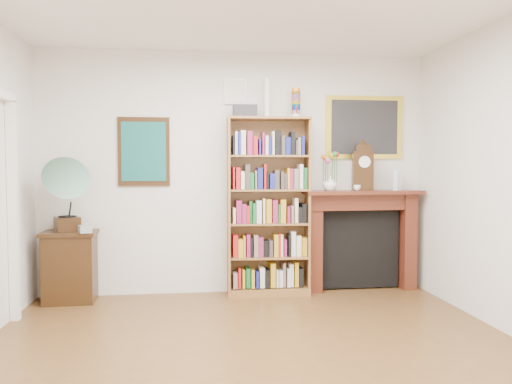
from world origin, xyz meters
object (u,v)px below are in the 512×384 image
(mantel_clock, at_px, (363,169))
(teacup, at_px, (357,188))
(bottle_left, at_px, (396,180))
(gramophone, at_px, (63,190))
(fireplace, at_px, (361,231))
(bookshelf, at_px, (269,196))
(flower_vase, at_px, (330,183))
(bottle_right, at_px, (399,182))
(side_cabinet, at_px, (70,267))
(cd_stack, at_px, (85,229))

(mantel_clock, xyz_separation_m, teacup, (-0.08, -0.03, -0.22))
(teacup, height_order, bottle_left, bottle_left)
(mantel_clock, bearing_deg, gramophone, -170.15)
(fireplace, height_order, mantel_clock, mantel_clock)
(bottle_left, bearing_deg, teacup, -178.22)
(bookshelf, xyz_separation_m, flower_vase, (0.73, 0.03, 0.14))
(bookshelf, height_order, flower_vase, bookshelf)
(teacup, bearing_deg, bottle_right, 5.04)
(side_cabinet, height_order, mantel_clock, mantel_clock)
(side_cabinet, xyz_separation_m, cd_stack, (0.20, -0.16, 0.43))
(bottle_right, bearing_deg, gramophone, -177.86)
(bookshelf, relative_size, gramophone, 2.92)
(flower_vase, xyz_separation_m, teacup, (0.31, -0.04, -0.05))
(gramophone, height_order, flower_vase, gramophone)
(bookshelf, relative_size, teacup, 26.48)
(gramophone, bearing_deg, mantel_clock, -22.43)
(bookshelf, bearing_deg, teacup, 2.69)
(fireplace, xyz_separation_m, teacup, (-0.09, -0.10, 0.52))
(bottle_left, relative_size, bottle_right, 1.20)
(fireplace, relative_size, flower_vase, 8.36)
(cd_stack, relative_size, teacup, 1.35)
(bottle_right, bearing_deg, teacup, -174.96)
(bookshelf, relative_size, fireplace, 1.64)
(bookshelf, bearing_deg, cd_stack, -170.91)
(bookshelf, bearing_deg, gramophone, -173.76)
(flower_vase, relative_size, bottle_left, 0.71)
(gramophone, distance_m, flower_vase, 2.97)
(bookshelf, distance_m, fireplace, 1.21)
(side_cabinet, distance_m, fireplace, 3.34)
(fireplace, height_order, teacup, teacup)
(gramophone, relative_size, mantel_clock, 1.50)
(bottle_right, bearing_deg, mantel_clock, -178.11)
(flower_vase, bearing_deg, side_cabinet, -178.66)
(side_cabinet, xyz_separation_m, teacup, (3.24, 0.03, 0.84))
(bookshelf, xyz_separation_m, bottle_right, (1.58, 0.03, 0.16))
(side_cabinet, distance_m, gramophone, 0.85)
(bottle_left, bearing_deg, cd_stack, -176.77)
(bottle_right, bearing_deg, cd_stack, -176.31)
(cd_stack, relative_size, mantel_clock, 0.22)
(teacup, bearing_deg, flower_vase, 172.11)
(bookshelf, height_order, mantel_clock, bookshelf)
(bookshelf, xyz_separation_m, side_cabinet, (-2.20, -0.04, -0.75))
(gramophone, relative_size, flower_vase, 4.70)
(cd_stack, distance_m, bottle_left, 3.56)
(gramophone, height_order, bottle_left, gramophone)
(fireplace, bearing_deg, bottle_right, -8.50)
(side_cabinet, relative_size, teacup, 8.77)
(fireplace, xyz_separation_m, gramophone, (-3.36, -0.19, 0.52))
(fireplace, distance_m, flower_vase, 0.70)
(cd_stack, xyz_separation_m, mantel_clock, (3.12, 0.22, 0.64))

